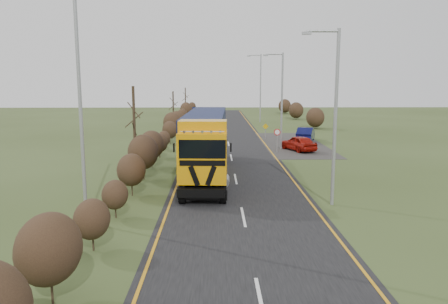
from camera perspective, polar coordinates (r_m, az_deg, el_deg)
name	(u,v)px	position (r m, az deg, el deg)	size (l,w,h in m)	color
ground	(239,195)	(24.75, 1.95, -5.66)	(160.00, 160.00, 0.00)	#34411C
road	(232,162)	(34.50, 1.07, -1.33)	(8.00, 120.00, 0.02)	black
layby	(292,144)	(45.02, 8.88, 1.09)	(6.00, 18.00, 0.02)	#2F2C2A
lane_markings	(232,163)	(34.19, 1.09, -1.39)	(7.52, 116.00, 0.01)	#C68612
hedgerow	(152,146)	(32.47, -9.41, 0.75)	(2.24, 102.04, 6.05)	#2F1F15
lorry	(206,140)	(29.51, -2.42, 1.61)	(3.08, 15.49, 4.29)	black
car_red_hatchback	(299,143)	(40.55, 9.72, 1.14)	(1.65, 4.11, 1.40)	#971007
car_blue_sedan	(306,134)	(46.99, 10.62, 2.29)	(1.58, 4.53, 1.49)	#0B0D3D
streetlight_near	(333,110)	(22.74, 14.11, 5.30)	(1.90, 0.18, 8.93)	#929497
streetlight_mid	(281,97)	(40.94, 7.43, 7.16)	(1.89, 0.18, 8.89)	#929497
streetlight_far	(260,85)	(67.53, 4.67, 8.75)	(2.18, 0.21, 10.29)	#929497
left_pole	(80,102)	(20.10, -18.28, 6.18)	(0.16, 0.16, 10.92)	#929497
speed_sign	(277,136)	(39.29, 6.95, 2.06)	(0.58, 0.10, 2.12)	#929497
warning_board	(265,130)	(48.32, 5.44, 2.92)	(0.65, 0.11, 1.71)	#929497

